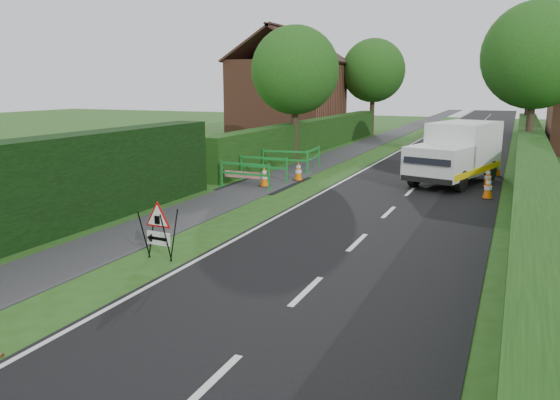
# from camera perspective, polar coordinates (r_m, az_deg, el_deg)

# --- Properties ---
(ground) EXTENTS (120.00, 120.00, 0.00)m
(ground) POSITION_cam_1_polar(r_m,az_deg,el_deg) (10.63, -12.10, -9.23)
(ground) COLOR #264D16
(ground) RESTS_ON ground
(road_surface) EXTENTS (6.00, 90.00, 0.02)m
(road_surface) POSITION_cam_1_polar(r_m,az_deg,el_deg) (43.30, 19.04, 6.31)
(road_surface) COLOR black
(road_surface) RESTS_ON ground
(footpath) EXTENTS (2.00, 90.00, 0.02)m
(footpath) POSITION_cam_1_polar(r_m,az_deg,el_deg) (44.07, 11.86, 6.79)
(footpath) COLOR #2D2D30
(footpath) RESTS_ON ground
(hedge_west_far) EXTENTS (1.00, 24.00, 1.80)m
(hedge_west_far) POSITION_cam_1_polar(r_m,az_deg,el_deg) (32.14, 3.55, 5.17)
(hedge_west_far) COLOR #14380F
(hedge_west_far) RESTS_ON ground
(hedge_east) EXTENTS (1.20, 50.00, 1.50)m
(hedge_east) POSITION_cam_1_polar(r_m,az_deg,el_deg) (24.31, 24.66, 1.90)
(hedge_east) COLOR #14380F
(hedge_east) RESTS_ON ground
(house_west) EXTENTS (7.50, 7.40, 7.88)m
(house_west) POSITION_cam_1_polar(r_m,az_deg,el_deg) (41.19, 0.83, 10.73)
(house_west) COLOR brown
(house_west) RESTS_ON ground
(tree_nw) EXTENTS (4.40, 4.40, 6.70)m
(tree_nw) POSITION_cam_1_polar(r_m,az_deg,el_deg) (28.04, 1.58, 13.38)
(tree_nw) COLOR #2D2116
(tree_nw) RESTS_ON ground
(tree_ne) EXTENTS (5.20, 5.20, 7.79)m
(tree_ne) POSITION_cam_1_polar(r_m,az_deg,el_deg) (30.04, 25.20, 13.51)
(tree_ne) COLOR #2D2116
(tree_ne) RESTS_ON ground
(tree_fw) EXTENTS (4.80, 4.80, 7.24)m
(tree_fw) POSITION_cam_1_polar(r_m,az_deg,el_deg) (43.30, 9.74, 13.18)
(tree_fw) COLOR #2D2116
(tree_fw) RESTS_ON ground
(tree_fe) EXTENTS (4.20, 4.20, 6.33)m
(tree_fe) POSITION_cam_1_polar(r_m,az_deg,el_deg) (46.01, 24.66, 11.45)
(tree_fe) COLOR #2D2116
(tree_fe) RESTS_ON ground
(triangle_sign) EXTENTS (0.80, 0.80, 1.12)m
(triangle_sign) POSITION_cam_1_polar(r_m,az_deg,el_deg) (12.18, -12.76, -2.68)
(triangle_sign) COLOR black
(triangle_sign) RESTS_ON ground
(works_van) EXTENTS (3.26, 5.45, 2.34)m
(works_van) POSITION_cam_1_polar(r_m,az_deg,el_deg) (22.41, 17.99, 4.85)
(works_van) COLOR silver
(works_van) RESTS_ON ground
(traffic_cone_0) EXTENTS (0.38, 0.38, 0.79)m
(traffic_cone_0) POSITION_cam_1_polar(r_m,az_deg,el_deg) (19.69, 20.92, 1.23)
(traffic_cone_0) COLOR black
(traffic_cone_0) RESTS_ON ground
(traffic_cone_1) EXTENTS (0.38, 0.38, 0.79)m
(traffic_cone_1) POSITION_cam_1_polar(r_m,az_deg,el_deg) (21.87, 20.90, 2.23)
(traffic_cone_1) COLOR black
(traffic_cone_1) RESTS_ON ground
(traffic_cone_2) EXTENTS (0.38, 0.38, 0.79)m
(traffic_cone_2) POSITION_cam_1_polar(r_m,az_deg,el_deg) (24.73, 21.74, 3.22)
(traffic_cone_2) COLOR black
(traffic_cone_2) RESTS_ON ground
(traffic_cone_3) EXTENTS (0.38, 0.38, 0.79)m
(traffic_cone_3) POSITION_cam_1_polar(r_m,az_deg,el_deg) (20.60, -1.65, 2.47)
(traffic_cone_3) COLOR black
(traffic_cone_3) RESTS_ON ground
(traffic_cone_4) EXTENTS (0.38, 0.38, 0.79)m
(traffic_cone_4) POSITION_cam_1_polar(r_m,az_deg,el_deg) (21.92, 1.95, 3.04)
(traffic_cone_4) COLOR black
(traffic_cone_4) RESTS_ON ground
(ped_barrier_0) EXTENTS (2.07, 0.42, 1.00)m
(ped_barrier_0) POSITION_cam_1_polar(r_m,az_deg,el_deg) (20.20, -3.69, 2.94)
(ped_barrier_0) COLOR #17832D
(ped_barrier_0) RESTS_ON ground
(ped_barrier_1) EXTENTS (2.06, 0.37, 1.00)m
(ped_barrier_1) POSITION_cam_1_polar(r_m,az_deg,el_deg) (21.89, -1.72, 3.66)
(ped_barrier_1) COLOR #17832D
(ped_barrier_1) RESTS_ON ground
(ped_barrier_2) EXTENTS (2.09, 0.64, 1.00)m
(ped_barrier_2) POSITION_cam_1_polar(r_m,az_deg,el_deg) (24.00, 0.52, 4.40)
(ped_barrier_2) COLOR #17832D
(ped_barrier_2) RESTS_ON ground
(ped_barrier_3) EXTENTS (0.55, 2.08, 1.00)m
(ped_barrier_3) POSITION_cam_1_polar(r_m,az_deg,el_deg) (24.77, 3.54, 4.61)
(ped_barrier_3) COLOR #17832D
(ped_barrier_3) RESTS_ON ground
(redwhite_plank) EXTENTS (1.50, 0.09, 0.25)m
(redwhite_plank) POSITION_cam_1_polar(r_m,az_deg,el_deg) (20.81, -3.91, 1.44)
(redwhite_plank) COLOR red
(redwhite_plank) RESTS_ON ground
(litter_can) EXTENTS (0.12, 0.07, 0.07)m
(litter_can) POSITION_cam_1_polar(r_m,az_deg,el_deg) (9.00, -27.24, -14.39)
(litter_can) COLOR #BF7F4C
(litter_can) RESTS_ON ground
(hatchback_car) EXTENTS (2.21, 3.84, 1.23)m
(hatchback_car) POSITION_cam_1_polar(r_m,az_deg,el_deg) (35.31, 17.94, 6.23)
(hatchback_car) COLOR silver
(hatchback_car) RESTS_ON ground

